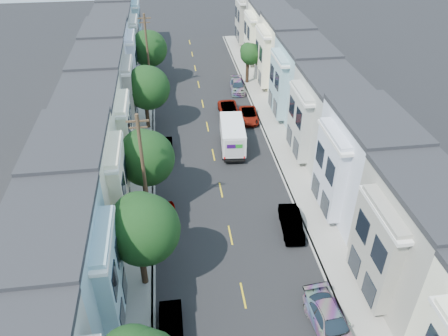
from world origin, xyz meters
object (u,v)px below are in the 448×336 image
(tree_c, at_px, (145,158))
(parked_right_b, at_px, (291,223))
(parked_right_a, at_px, (330,323))
(utility_pole_far, at_px, (148,55))
(lead_sedan, at_px, (229,110))
(tree_b, at_px, (143,230))
(parked_left_d, at_px, (164,150))
(tree_d, at_px, (147,88))
(tree_e, at_px, (148,49))
(parked_right_c, at_px, (249,116))
(parked_left_b, at_px, (171,330))
(tree_far_r, at_px, (250,55))
(parked_left_c, at_px, (167,217))
(utility_pole_near, at_px, (144,174))
(fedex_truck, at_px, (232,135))
(parked_right_d, at_px, (237,86))

(tree_c, distance_m, parked_right_b, 12.88)
(tree_c, height_order, parked_right_a, tree_c)
(utility_pole_far, xyz_separation_m, parked_right_b, (11.20, -28.02, -4.44))
(tree_c, distance_m, lead_sedan, 18.34)
(tree_b, distance_m, parked_left_d, 17.08)
(tree_d, xyz_separation_m, tree_e, (-0.00, 12.34, 0.10))
(tree_c, height_order, parked_right_c, tree_c)
(parked_left_b, relative_size, parked_right_a, 0.81)
(parked_right_a, xyz_separation_m, parked_right_b, (0.00, 9.37, -0.04))
(tree_far_r, xyz_separation_m, parked_left_d, (-11.79, -17.15, -3.28))
(lead_sedan, distance_m, parked_left_c, 19.87)
(utility_pole_near, relative_size, utility_pole_far, 1.00)
(parked_left_b, bearing_deg, tree_b, 106.98)
(tree_e, xyz_separation_m, utility_pole_near, (0.00, -28.99, 0.25))
(utility_pole_near, height_order, parked_left_c, utility_pole_near)
(utility_pole_far, relative_size, fedex_truck, 1.65)
(tree_b, distance_m, parked_right_c, 25.90)
(tree_e, height_order, utility_pole_far, utility_pole_far)
(tree_b, bearing_deg, parked_left_b, -72.78)
(parked_right_a, bearing_deg, parked_left_d, 108.27)
(utility_pole_far, bearing_deg, tree_e, 90.03)
(parked_left_b, xyz_separation_m, parked_left_c, (0.00, 10.65, -0.06))
(tree_e, bearing_deg, tree_far_r, -5.88)
(tree_far_r, relative_size, parked_left_c, 1.44)
(parked_left_b, relative_size, parked_left_c, 1.06)
(parked_right_a, bearing_deg, parked_left_b, 169.17)
(fedex_truck, bearing_deg, tree_d, 150.56)
(tree_b, xyz_separation_m, fedex_truck, (8.39, 17.02, -3.31))
(parked_right_d, bearing_deg, tree_b, -105.27)
(tree_e, distance_m, tree_far_r, 13.30)
(tree_c, xyz_separation_m, utility_pole_far, (0.00, 23.00, 0.55))
(utility_pole_far, xyz_separation_m, parked_right_d, (11.20, -0.78, -4.49))
(tree_b, distance_m, tree_e, 35.00)
(fedex_truck, height_order, lead_sedan, fedex_truck)
(tree_c, height_order, parked_left_d, tree_c)
(parked_left_b, bearing_deg, tree_e, 91.79)
(parked_left_d, bearing_deg, tree_b, -92.38)
(tree_d, bearing_deg, parked_left_d, -77.20)
(parked_right_d, bearing_deg, parked_left_d, -119.15)
(utility_pole_near, relative_size, parked_right_a, 2.01)
(utility_pole_near, bearing_deg, parked_right_d, 66.05)
(fedex_truck, relative_size, parked_right_c, 1.38)
(tree_d, bearing_deg, fedex_truck, -33.92)
(utility_pole_near, xyz_separation_m, fedex_truck, (8.39, 11.01, -3.53))
(lead_sedan, bearing_deg, parked_left_b, -104.40)
(tree_far_r, distance_m, parked_right_a, 39.20)
(tree_d, height_order, utility_pole_far, utility_pole_far)
(utility_pole_near, height_order, parked_right_b, utility_pole_near)
(parked_right_a, height_order, parked_right_b, parked_right_a)
(utility_pole_far, distance_m, parked_left_d, 16.20)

